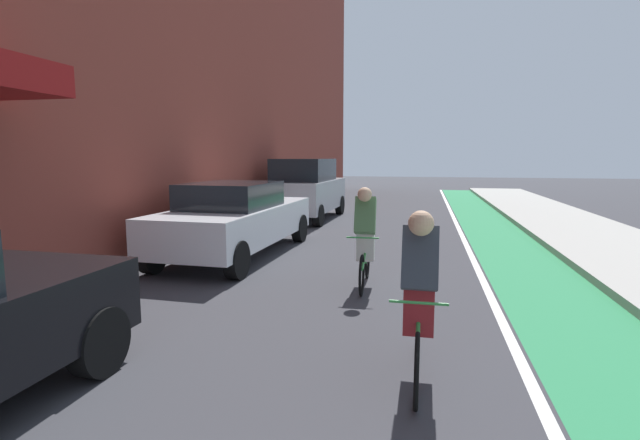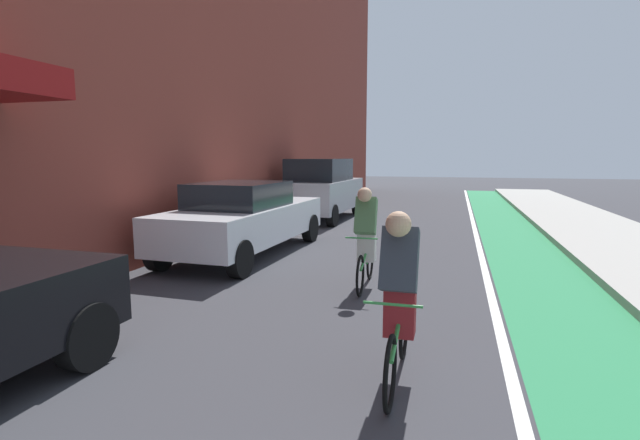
{
  "view_description": "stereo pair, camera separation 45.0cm",
  "coord_description": "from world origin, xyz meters",
  "px_view_note": "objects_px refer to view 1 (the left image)",
  "views": [
    {
      "loc": [
        1.07,
        2.77,
        2.05
      ],
      "look_at": [
        -0.48,
        9.76,
        1.08
      ],
      "focal_mm": 26.39,
      "sensor_mm": 36.0,
      "label": 1
    },
    {
      "loc": [
        1.5,
        2.88,
        2.05
      ],
      "look_at": [
        -0.48,
        9.76,
        1.08
      ],
      "focal_mm": 26.39,
      "sensor_mm": 36.0,
      "label": 2
    }
  ],
  "objects_px": {
    "parked_sedan_white": "(236,218)",
    "cyclist_mid": "(419,290)",
    "cyclist_trailing": "(365,236)",
    "parked_suv_silver": "(306,188)"
  },
  "relations": [
    {
      "from": "parked_sedan_white",
      "to": "parked_suv_silver",
      "type": "xyz_separation_m",
      "value": [
        -0.0,
        5.87,
        0.23
      ]
    },
    {
      "from": "parked_sedan_white",
      "to": "cyclist_mid",
      "type": "bearing_deg",
      "value": -51.61
    },
    {
      "from": "parked_suv_silver",
      "to": "cyclist_mid",
      "type": "distance_m",
      "value": 11.28
    },
    {
      "from": "parked_sedan_white",
      "to": "cyclist_trailing",
      "type": "xyz_separation_m",
      "value": [
        2.9,
        -1.75,
        0.02
      ]
    },
    {
      "from": "cyclist_trailing",
      "to": "parked_sedan_white",
      "type": "bearing_deg",
      "value": 148.96
    },
    {
      "from": "parked_sedan_white",
      "to": "parked_suv_silver",
      "type": "height_order",
      "value": "parked_suv_silver"
    },
    {
      "from": "parked_suv_silver",
      "to": "cyclist_mid",
      "type": "bearing_deg",
      "value": -70.48
    },
    {
      "from": "cyclist_trailing",
      "to": "cyclist_mid",
      "type": "bearing_deg",
      "value": -73.93
    },
    {
      "from": "parked_suv_silver",
      "to": "cyclist_trailing",
      "type": "bearing_deg",
      "value": -69.15
    },
    {
      "from": "parked_sedan_white",
      "to": "parked_suv_silver",
      "type": "bearing_deg",
      "value": 90.0
    }
  ]
}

